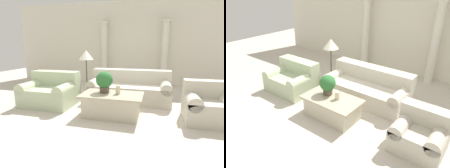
{
  "view_description": "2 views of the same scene",
  "coord_description": "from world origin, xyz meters",
  "views": [
    {
      "loc": [
        1.0,
        -3.91,
        1.47
      ],
      "look_at": [
        -0.0,
        0.02,
        0.6
      ],
      "focal_mm": 28.0,
      "sensor_mm": 36.0,
      "label": 1
    },
    {
      "loc": [
        2.8,
        -3.67,
        2.88
      ],
      "look_at": [
        0.04,
        -0.13,
        0.69
      ],
      "focal_mm": 35.0,
      "sensor_mm": 36.0,
      "label": 2
    }
  ],
  "objects": [
    {
      "name": "loveseat",
      "position": [
        -1.61,
        -0.07,
        0.34
      ],
      "size": [
        1.28,
        0.98,
        0.83
      ],
      "color": "beige",
      "rests_on": "ground_plane"
    },
    {
      "name": "floor_lamp",
      "position": [
        -1.02,
        0.9,
        1.18
      ],
      "size": [
        0.43,
        0.43,
        1.37
      ],
      "color": "#4C473D",
      "rests_on": "ground_plane"
    },
    {
      "name": "armchair",
      "position": [
        2.04,
        -0.26,
        0.34
      ],
      "size": [
        0.92,
        0.79,
        0.8
      ],
      "color": "beige",
      "rests_on": "ground_plane"
    },
    {
      "name": "sofa_long",
      "position": [
        0.31,
        0.76,
        0.34
      ],
      "size": [
        2.18,
        0.98,
        0.83
      ],
      "color": "beige",
      "rests_on": "ground_plane"
    },
    {
      "name": "pillar_candle",
      "position": [
        0.23,
        -0.4,
        0.58
      ],
      "size": [
        0.1,
        0.1,
        0.19
      ],
      "color": "beige",
      "rests_on": "coffee_table"
    },
    {
      "name": "column_right",
      "position": [
        1.25,
        2.79,
        1.22
      ],
      "size": [
        0.32,
        0.32,
        2.39
      ],
      "color": "silver",
      "rests_on": "ground_plane"
    },
    {
      "name": "column_left",
      "position": [
        -1.03,
        2.79,
        1.22
      ],
      "size": [
        0.32,
        0.32,
        2.39
      ],
      "color": "silver",
      "rests_on": "ground_plane"
    },
    {
      "name": "coffee_table",
      "position": [
        0.11,
        -0.44,
        0.25
      ],
      "size": [
        1.31,
        0.76,
        0.48
      ],
      "color": "beige",
      "rests_on": "ground_plane"
    },
    {
      "name": "ground_plane",
      "position": [
        0.0,
        0.0,
        0.0
      ],
      "size": [
        16.0,
        16.0,
        0.0
      ],
      "primitive_type": "plane",
      "color": "beige"
    },
    {
      "name": "wall_back",
      "position": [
        0.0,
        3.1,
        1.6
      ],
      "size": [
        10.0,
        0.06,
        3.2
      ],
      "color": "silver",
      "rests_on": "ground_plane"
    },
    {
      "name": "potted_plant",
      "position": [
        -0.08,
        -0.35,
        0.74
      ],
      "size": [
        0.37,
        0.37,
        0.47
      ],
      "color": "brown",
      "rests_on": "coffee_table"
    }
  ]
}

